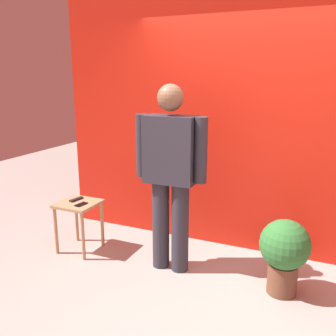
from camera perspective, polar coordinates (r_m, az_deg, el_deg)
ground_plane at (r=3.29m, az=6.57°, el=-21.07°), size 12.00×12.00×0.00m
back_wall_red at (r=3.98m, az=13.03°, el=9.24°), size 4.48×0.12×3.15m
standing_person at (r=3.50m, az=0.38°, el=-0.31°), size 0.72×0.26×1.82m
side_table at (r=4.17m, az=-13.61°, el=-6.60°), size 0.41×0.41×0.56m
cell_phone at (r=4.04m, az=-13.24°, el=-5.48°), size 0.09×0.15×0.01m
tv_remote at (r=4.20m, az=-13.94°, el=-4.70°), size 0.07×0.18×0.02m
potted_plant at (r=3.45m, az=17.50°, el=-12.07°), size 0.44×0.44×0.69m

